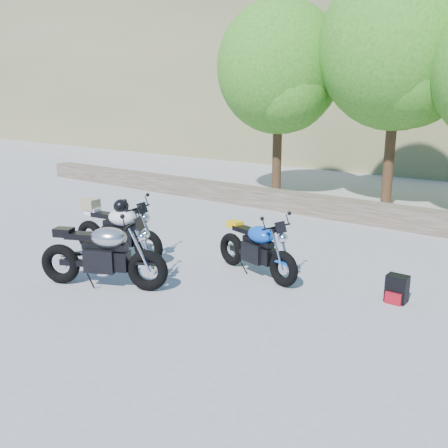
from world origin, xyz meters
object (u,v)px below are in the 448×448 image
(silver_bike, at_px, (103,255))
(white_bike, at_px, (117,229))
(backpack, at_px, (397,289))
(blue_bike, at_px, (257,249))

(silver_bike, xyz_separation_m, white_bike, (-1.00, 1.15, 0.03))
(white_bike, relative_size, backpack, 4.95)
(white_bike, bearing_deg, blue_bike, 8.71)
(silver_bike, relative_size, blue_bike, 1.07)
(white_bike, distance_m, backpack, 5.05)
(white_bike, height_order, blue_bike, white_bike)
(blue_bike, xyz_separation_m, backpack, (2.29, 0.30, -0.27))
(white_bike, bearing_deg, backpack, 4.66)
(silver_bike, height_order, backpack, silver_bike)
(silver_bike, bearing_deg, white_bike, 105.85)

